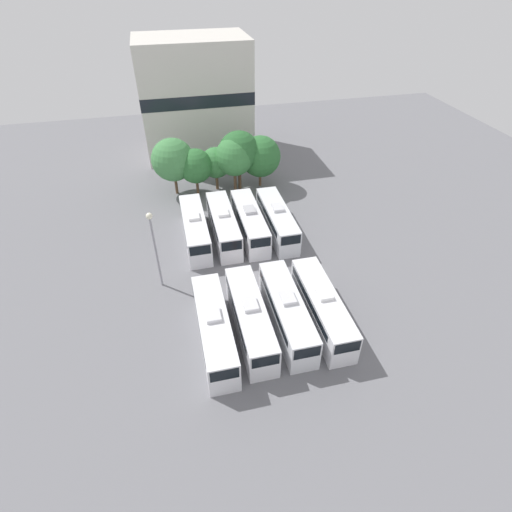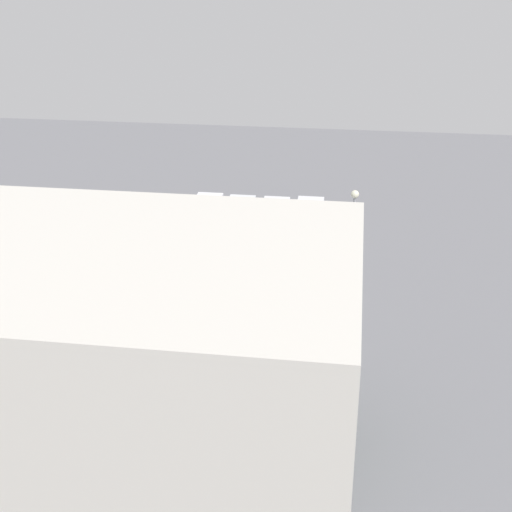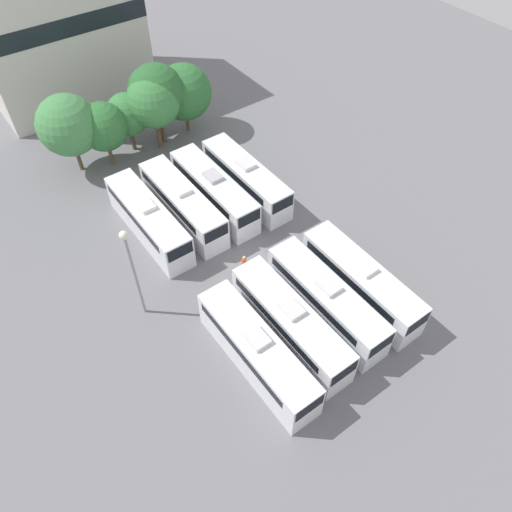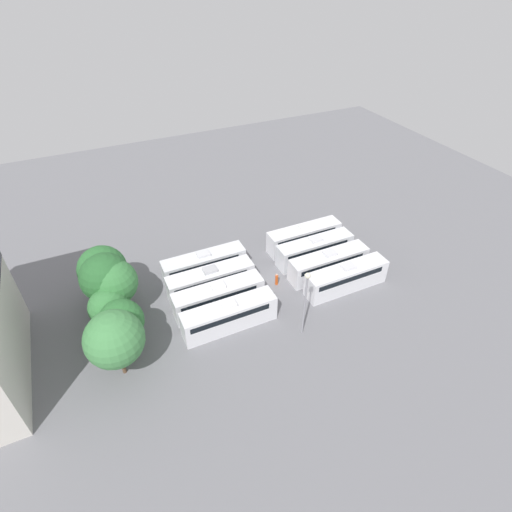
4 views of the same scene
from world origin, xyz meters
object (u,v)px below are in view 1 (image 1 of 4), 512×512
object	(u,v)px
light_pole	(154,239)
tree_3	(234,157)
bus_5	(223,224)
bus_7	(277,219)
bus_4	(195,228)
tree_0	(173,160)
tree_1	(195,166)
depot_building	(195,97)
bus_1	(250,317)
bus_6	(250,222)
bus_0	(214,328)
bus_3	(322,307)
tree_2	(216,163)
worker_person	(245,274)
bus_2	(287,311)
tree_5	(260,156)
tree_4	(239,152)

from	to	relation	value
light_pole	tree_3	bearing A→B (deg)	57.80
bus_5	bus_7	size ratio (longest dim) A/B	1.00
bus_4	bus_7	bearing A→B (deg)	-2.66
tree_0	tree_1	xyz separation A→B (m)	(2.76, -0.96, -0.74)
tree_0	tree_1	world-z (taller)	tree_0
bus_5	depot_building	bearing A→B (deg)	89.22
bus_1	bus_6	distance (m)	14.98
bus_0	bus_3	bearing A→B (deg)	1.45
light_pole	tree_2	bearing A→B (deg)	65.17
bus_6	tree_2	xyz separation A→B (m)	(-1.97, 11.75, 2.19)
bus_0	tree_1	size ratio (longest dim) A/B	1.65
bus_0	bus_4	xyz separation A→B (m)	(0.14, 15.24, 0.00)
bus_6	worker_person	distance (m)	8.17
tree_2	bus_5	bearing A→B (deg)	-95.27
bus_1	bus_7	size ratio (longest dim) A/B	1.00
bus_2	tree_5	bearing A→B (deg)	81.19
tree_2	tree_4	xyz separation A→B (m)	(3.10, -0.51, 1.45)
bus_2	tree_2	size ratio (longest dim) A/B	1.76
bus_0	bus_1	distance (m)	3.23
light_pole	tree_1	xyz separation A→B (m)	(5.71, 17.55, -1.51)
bus_3	tree_1	distance (m)	27.05
bus_7	bus_6	bearing A→B (deg)	174.85
bus_5	tree_5	xyz separation A→B (m)	(7.11, 11.22, 2.62)
bus_2	bus_0	bearing A→B (deg)	-175.69
bus_4	tree_1	size ratio (longest dim) A/B	1.65
tree_1	tree_5	distance (m)	8.86
bus_4	depot_building	world-z (taller)	depot_building
tree_0	tree_4	xyz separation A→B (m)	(8.67, -0.60, 0.47)
bus_0	bus_1	xyz separation A→B (m)	(3.19, 0.47, 0.00)
bus_2	tree_0	world-z (taller)	tree_0
bus_7	tree_3	world-z (taller)	tree_3
bus_4	tree_3	bearing A→B (deg)	57.42
bus_4	bus_6	bearing A→B (deg)	-1.39
tree_0	tree_2	world-z (taller)	tree_0
tree_0	tree_2	xyz separation A→B (m)	(5.57, -0.09, -0.97)
bus_4	tree_1	xyz separation A→B (m)	(1.52, 10.73, 2.42)
tree_4	depot_building	bearing A→B (deg)	104.98
bus_6	depot_building	size ratio (longest dim) A/B	0.63
tree_3	tree_4	world-z (taller)	tree_4
bus_5	tree_2	distance (m)	11.85
bus_2	tree_4	distance (m)	26.12
bus_1	bus_2	xyz separation A→B (m)	(3.28, 0.02, 0.00)
tree_0	tree_5	distance (m)	11.63
bus_0	tree_0	bearing A→B (deg)	92.36
bus_3	tree_1	xyz separation A→B (m)	(-8.01, 25.72, 2.42)
bus_7	depot_building	distance (m)	27.34
tree_0	bus_6	bearing A→B (deg)	-57.51
bus_5	tree_2	world-z (taller)	tree_2
bus_6	tree_1	world-z (taller)	tree_1
tree_0	tree_3	xyz separation A→B (m)	(7.89, -1.29, 0.16)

